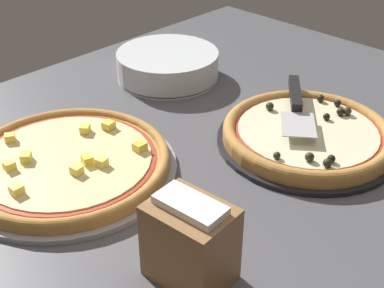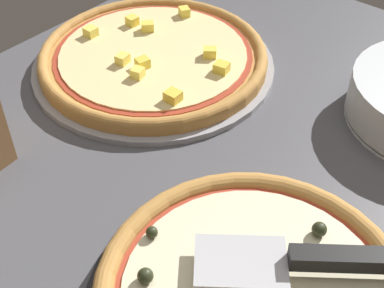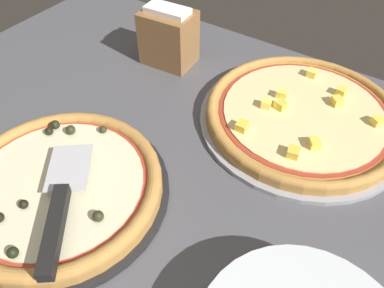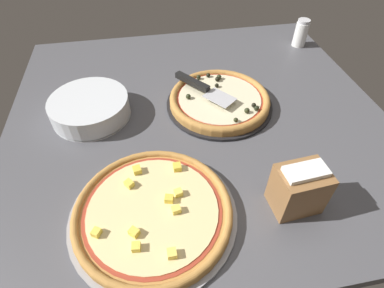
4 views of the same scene
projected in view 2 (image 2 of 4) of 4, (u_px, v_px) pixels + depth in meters
The scene contains 4 objects.
ground_plane at pixel (270, 253), 65.95cm from camera, with size 126.89×122.21×3.60cm, color #4C4C51.
pizza_pan_back at pixel (154, 65), 92.52cm from camera, with size 41.53×41.53×1.00cm, color #939399.
pizza_back at pixel (153, 56), 91.30cm from camera, with size 39.03×39.03×3.59cm.
serving_spatula at pixel (335, 260), 55.90cm from camera, with size 18.57×21.95×2.00cm.
Camera 2 is at (-36.51, -18.31, 52.57)cm, focal length 50.00 mm.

